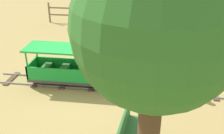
# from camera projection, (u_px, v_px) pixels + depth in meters

# --- Properties ---
(ground_plane) EXTENTS (60.00, 60.00, 0.00)m
(ground_plane) POSITION_uv_depth(u_px,v_px,m) (102.00, 85.00, 6.91)
(ground_plane) COLOR #A38C51
(track) EXTENTS (0.73, 6.05, 0.04)m
(track) POSITION_uv_depth(u_px,v_px,m) (108.00, 85.00, 6.89)
(track) COLOR gray
(track) RESTS_ON ground_plane
(locomotive) EXTENTS (0.69, 1.45, 1.06)m
(locomotive) POSITION_uv_depth(u_px,v_px,m) (149.00, 72.00, 6.55)
(locomotive) COLOR #192338
(locomotive) RESTS_ON ground_plane
(passenger_car) EXTENTS (0.79, 2.35, 0.97)m
(passenger_car) POSITION_uv_depth(u_px,v_px,m) (73.00, 69.00, 6.82)
(passenger_car) COLOR #3F3F3F
(passenger_car) RESTS_ON ground_plane
(conductor_person) EXTENTS (0.30, 0.30, 1.62)m
(conductor_person) POSITION_uv_depth(u_px,v_px,m) (140.00, 39.00, 7.28)
(conductor_person) COLOR #282D47
(conductor_person) RESTS_ON ground_plane
(oak_tree_far) EXTENTS (1.73, 1.73, 3.52)m
(oak_tree_far) POSITION_uv_depth(u_px,v_px,m) (156.00, 31.00, 2.61)
(oak_tree_far) COLOR #4C3823
(oak_tree_far) RESTS_ON ground_plane
(fence_section) EXTENTS (0.08, 7.13, 0.90)m
(fence_section) POSITION_uv_depth(u_px,v_px,m) (127.00, 14.00, 11.56)
(fence_section) COLOR #756047
(fence_section) RESTS_ON ground_plane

